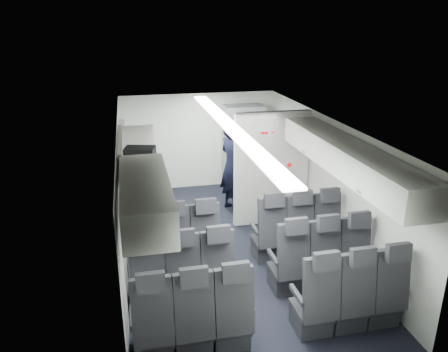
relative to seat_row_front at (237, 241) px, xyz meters
name	(u,v)px	position (x,y,z in m)	size (l,w,h in m)	color
cabin_shell	(229,186)	(0.00, 0.53, 0.72)	(3.41, 6.01, 2.16)	black
seat_row_front	(237,241)	(0.00, 0.00, 0.00)	(3.33, 0.56, 1.24)	#242427
seat_row_mid	(253,271)	(0.00, -0.90, 0.00)	(3.33, 0.56, 1.24)	#242427
seat_row_rear	(274,311)	(0.00, -1.80, 0.00)	(3.33, 0.56, 1.24)	#242427
overhead_bin_left_rear	(145,197)	(-1.40, -1.47, 1.46)	(0.53, 1.80, 0.40)	silver
overhead_bin_left_front_open	(137,160)	(-1.44, 0.28, 1.33)	(0.64, 1.70, 0.72)	#9E9E93
overhead_bin_right_rear	(380,178)	(1.40, -1.47, 1.46)	(0.53, 1.80, 0.40)	silver
overhead_bin_right_front	(320,141)	(1.40, 0.28, 1.46)	(0.53, 1.70, 0.40)	silver
bulkhead_partition	(271,169)	(0.98, 1.33, 0.67)	(1.40, 0.15, 2.13)	silver
galley_unit	(243,147)	(0.95, 3.25, 0.55)	(0.85, 0.52, 1.90)	#939399
boarding_door	(126,172)	(-1.64, 2.09, 0.55)	(0.12, 1.27, 1.86)	silver
flight_attendant	(232,166)	(0.42, 2.07, 0.53)	(0.68, 0.45, 1.86)	black
carry_on_bag	(140,156)	(-1.39, 0.31, 1.38)	(0.43, 0.30, 0.26)	black
papers	(242,163)	(0.61, 2.02, 0.59)	(0.20, 0.02, 0.14)	white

